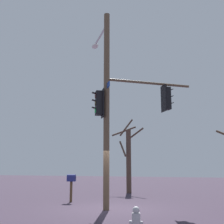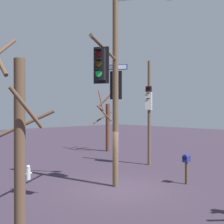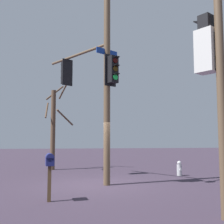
{
  "view_description": "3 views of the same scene",
  "coord_description": "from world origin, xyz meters",
  "views": [
    {
      "loc": [
        -4.14,
        12.47,
        1.83
      ],
      "look_at": [
        -0.32,
        0.88,
        4.11
      ],
      "focal_mm": 46.74,
      "sensor_mm": 36.0,
      "label": 1
    },
    {
      "loc": [
        -8.92,
        -8.81,
        3.48
      ],
      "look_at": [
        -0.16,
        0.24,
        3.39
      ],
      "focal_mm": 45.43,
      "sensor_mm": 36.0,
      "label": 2
    },
    {
      "loc": [
        11.37,
        -1.1,
        1.86
      ],
      "look_at": [
        -0.38,
        0.59,
        2.97
      ],
      "focal_mm": 44.88,
      "sensor_mm": 36.0,
      "label": 3
    }
  ],
  "objects": [
    {
      "name": "mailbox",
      "position": [
        2.79,
        -1.73,
        1.11
      ],
      "size": [
        0.47,
        0.3,
        1.41
      ],
      "rotation": [
        0.0,
        0.0,
        1.71
      ],
      "color": "#4C3823",
      "rests_on": "ground"
    },
    {
      "name": "bare_tree_across_street",
      "position": [
        -5.71,
        -2.17,
        2.6
      ],
      "size": [
        2.17,
        1.72,
        5.45
      ],
      "color": "brown",
      "rests_on": "ground"
    },
    {
      "name": "secondary_pole_assembly",
      "position": [
        5.06,
        2.31,
        3.78
      ],
      "size": [
        0.7,
        0.59,
        6.58
      ],
      "rotation": [
        0.0,
        0.0,
        3.71
      ],
      "color": "brown",
      "rests_on": "ground"
    },
    {
      "name": "fire_hydrant",
      "position": [
        -2.13,
        4.23,
        0.34
      ],
      "size": [
        0.38,
        0.24,
        0.73
      ],
      "color": "#B2B2B7",
      "rests_on": "ground"
    },
    {
      "name": "ground_plane",
      "position": [
        0.0,
        0.0,
        0.0
      ],
      "size": [
        80.0,
        80.0,
        0.0
      ],
      "primitive_type": "plane",
      "color": "#342938"
    },
    {
      "name": "main_signal_pole_assembly",
      "position": [
        -0.21,
        -0.07,
        4.91
      ],
      "size": [
        5.23,
        2.97,
        9.01
      ],
      "rotation": [
        0.0,
        0.0,
        3.75
      ],
      "color": "brown",
      "rests_on": "ground"
    }
  ]
}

